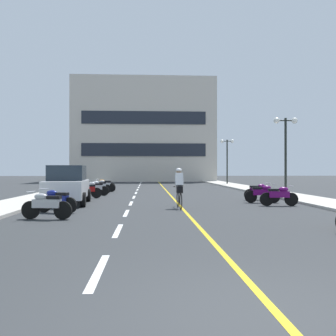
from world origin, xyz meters
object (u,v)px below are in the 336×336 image
motorcycle_2 (46,205)px  motorcycle_8 (95,188)px  street_lamp_mid (286,137)px  motorcycle_6 (258,191)px  parked_car_near (67,185)px  motorcycle_3 (56,200)px  motorcycle_7 (86,190)px  motorcycle_10 (104,185)px  motorcycle_9 (99,187)px  motorcycle_11 (104,184)px  street_lamp_far (227,151)px  cyclist_rider (179,187)px  motorcycle_4 (279,195)px  motorcycle_5 (263,193)px

motorcycle_2 → motorcycle_8: same height
street_lamp_mid → motorcycle_6: bearing=-135.6°
parked_car_near → motorcycle_3: 3.54m
motorcycle_7 → motorcycle_10: (0.28, 6.35, 0.00)m
motorcycle_7 → motorcycle_9: (0.13, 4.32, 0.00)m
parked_car_near → motorcycle_11: parked_car_near is taller
street_lamp_far → motorcycle_6: 20.42m
street_lamp_mid → motorcycle_10: street_lamp_mid is taller
cyclist_rider → motorcycle_10: bearing=110.7°
motorcycle_7 → motorcycle_11: same height
motorcycle_6 → motorcycle_9: size_ratio=1.01×
motorcycle_10 → motorcycle_2: bearing=-90.6°
motorcycle_4 → motorcycle_8: 11.50m
motorcycle_11 → cyclist_rider: (4.66, -13.29, 0.41)m
motorcycle_6 → motorcycle_11: bearing=134.7°
motorcycle_4 → motorcycle_11: (-9.20, 12.60, 0.00)m
street_lamp_far → motorcycle_5: 22.13m
motorcycle_6 → motorcycle_9: 10.94m
cyclist_rider → motorcycle_6: bearing=40.7°
motorcycle_4 → motorcycle_7: 10.49m
parked_car_near → motorcycle_4: 9.74m
motorcycle_3 → motorcycle_6: size_ratio=0.99×
motorcycle_9 → motorcycle_5: bearing=-40.5°
street_lamp_mid → parked_car_near: bearing=-160.7°
motorcycle_4 → cyclist_rider: size_ratio=0.96×
motorcycle_2 → motorcycle_11: size_ratio=1.00×
motorcycle_6 → motorcycle_7: (-9.35, 1.57, 0.00)m
cyclist_rider → motorcycle_8: bearing=120.9°
motorcycle_4 → motorcycle_11: same height
street_lamp_far → motorcycle_7: bearing=-123.0°
motorcycle_4 → motorcycle_6: 3.25m
parked_car_near → motorcycle_8: bearing=85.0°
parked_car_near → motorcycle_2: 5.36m
motorcycle_11 → motorcycle_5: bearing=-51.1°
parked_car_near → motorcycle_10: size_ratio=2.61×
motorcycle_4 → motorcycle_11: 15.60m
motorcycle_3 → cyclist_rider: cyclist_rider is taller
motorcycle_5 → motorcycle_8: size_ratio=1.00×
motorcycle_5 → motorcycle_9: size_ratio=1.04×
motorcycle_2 → motorcycle_4: size_ratio=1.00×
street_lamp_mid → motorcycle_11: street_lamp_mid is taller
street_lamp_mid → street_lamp_far: bearing=89.1°
street_lamp_far → parked_car_near: (-12.30, -21.91, -2.70)m
motorcycle_9 → motorcycle_10: same height
street_lamp_mid → street_lamp_far: (0.28, 17.69, 0.06)m
motorcycle_5 → motorcycle_9: (-8.91, 7.60, 0.00)m
parked_car_near → motorcycle_2: (0.44, -5.32, -0.44)m
street_lamp_mid → cyclist_rider: street_lamp_mid is taller
motorcycle_7 → motorcycle_9: size_ratio=1.00×
street_lamp_far → motorcycle_7: street_lamp_far is taller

